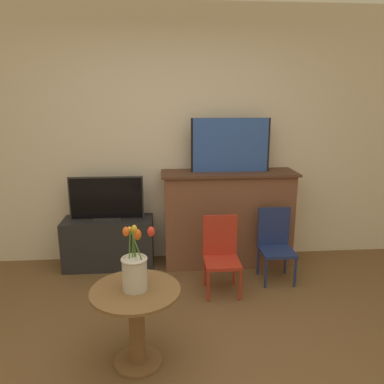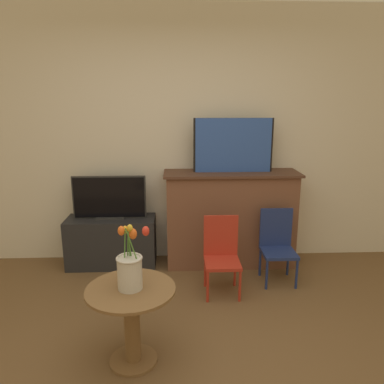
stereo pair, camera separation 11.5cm
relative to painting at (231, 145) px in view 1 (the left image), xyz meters
name	(u,v)px [view 1 (the left image)]	position (x,y,z in m)	size (l,w,h in m)	color
wall_back	(176,138)	(-0.55, 0.23, 0.06)	(8.00, 0.06, 2.70)	beige
fireplace_mantel	(228,217)	(-0.01, -0.01, -0.77)	(1.41, 0.45, 1.02)	brown
painting	(231,145)	(0.00, 0.00, 0.00)	(0.82, 0.03, 0.55)	black
tv_stand	(109,243)	(-1.29, -0.01, -1.03)	(0.94, 0.38, 0.53)	#232326
tv_monitor	(106,199)	(-1.29, 0.00, -0.54)	(0.76, 0.12, 0.46)	#2D2D2D
chair_red	(221,252)	(-0.18, -0.62, -0.91)	(0.32, 0.32, 0.71)	#B22D1E
chair_blue	(275,242)	(0.40, -0.42, -0.91)	(0.32, 0.32, 0.71)	navy
side_table	(136,316)	(-0.89, -1.58, -0.93)	(0.59, 0.59, 0.55)	brown
vase_tulips	(135,269)	(-0.89, -1.57, -0.60)	(0.22, 0.20, 0.44)	beige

